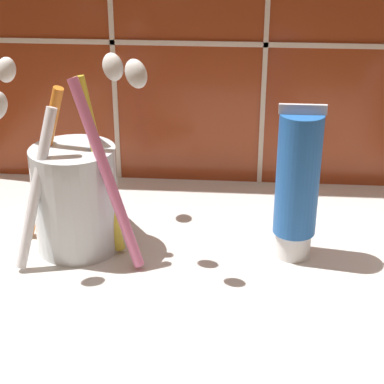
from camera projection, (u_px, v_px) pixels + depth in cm
name	position (u px, v px, depth cm)	size (l,w,h in cm)	color
sink_counter	(244.00, 280.00, 54.24)	(62.13, 37.87, 2.00)	silver
toothbrush_cup	(76.00, 191.00, 55.23)	(14.28, 14.38, 18.10)	silver
toothpaste_tube	(297.00, 184.00, 53.33)	(3.81, 3.63, 13.66)	white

